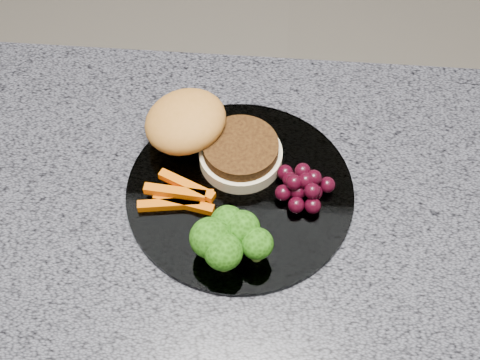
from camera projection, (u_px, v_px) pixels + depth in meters
name	position (u px, v px, depth m)	size (l,w,h in m)	color
countertop	(288.00, 267.00, 0.73)	(1.20, 0.60, 0.04)	#54555F
plate	(240.00, 191.00, 0.76)	(0.26, 0.26, 0.01)	white
burger	(205.00, 135.00, 0.78)	(0.19, 0.15, 0.05)	beige
carrot_sticks	(179.00, 196.00, 0.75)	(0.09, 0.05, 0.02)	#D35803
broccoli	(229.00, 238.00, 0.69)	(0.09, 0.08, 0.05)	olive
grape_bunch	(303.00, 186.00, 0.75)	(0.07, 0.06, 0.03)	black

